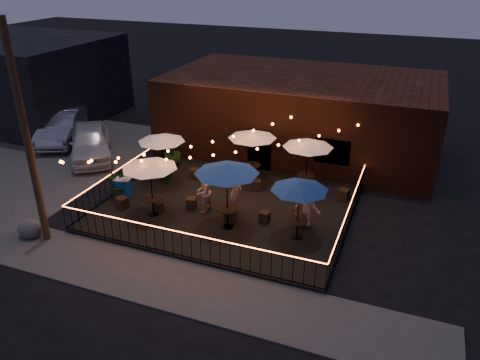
% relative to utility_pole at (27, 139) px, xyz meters
% --- Properties ---
extents(ground, '(110.00, 110.00, 0.00)m').
position_rel_utility_pole_xyz_m(ground, '(5.40, 2.60, -4.00)').
color(ground, black).
rests_on(ground, ground).
extents(patio, '(10.00, 8.00, 0.15)m').
position_rel_utility_pole_xyz_m(patio, '(5.40, 4.60, -3.92)').
color(patio, black).
rests_on(patio, ground).
extents(sidewalk, '(18.00, 2.50, 0.05)m').
position_rel_utility_pole_xyz_m(sidewalk, '(5.40, -0.65, -3.98)').
color(sidewalk, '#42403C').
rests_on(sidewalk, ground).
extents(parking_lot, '(11.00, 12.00, 0.02)m').
position_rel_utility_pole_xyz_m(parking_lot, '(-6.60, 6.60, -3.99)').
color(parking_lot, '#42403C').
rests_on(parking_lot, ground).
extents(brick_building, '(14.00, 8.00, 4.00)m').
position_rel_utility_pole_xyz_m(brick_building, '(6.40, 12.59, -2.00)').
color(brick_building, '#361A0E').
rests_on(brick_building, ground).
extents(background_building, '(12.00, 9.00, 5.00)m').
position_rel_utility_pole_xyz_m(background_building, '(-12.60, 11.60, -1.50)').
color(background_building, black).
rests_on(background_building, ground).
extents(utility_pole, '(0.26, 0.26, 8.00)m').
position_rel_utility_pole_xyz_m(utility_pole, '(0.00, 0.00, 0.00)').
color(utility_pole, '#392A17').
rests_on(utility_pole, ground).
extents(fence_front, '(10.00, 0.04, 1.04)m').
position_rel_utility_pole_xyz_m(fence_front, '(5.40, 0.60, -3.34)').
color(fence_front, black).
rests_on(fence_front, patio).
extents(fence_left, '(0.04, 8.00, 1.04)m').
position_rel_utility_pole_xyz_m(fence_left, '(0.40, 4.60, -3.34)').
color(fence_left, black).
rests_on(fence_left, patio).
extents(fence_right, '(0.04, 8.00, 1.04)m').
position_rel_utility_pole_xyz_m(fence_right, '(10.40, 4.60, -3.34)').
color(fence_right, black).
rests_on(fence_right, patio).
extents(festoon_lights, '(10.02, 8.72, 1.32)m').
position_rel_utility_pole_xyz_m(festoon_lights, '(4.39, 4.30, -1.48)').
color(festoon_lights, '#FF561A').
rests_on(festoon_lights, ground).
extents(cafe_table_0, '(2.67, 2.67, 2.41)m').
position_rel_utility_pole_xyz_m(cafe_table_0, '(2.89, 2.87, -1.65)').
color(cafe_table_0, black).
rests_on(cafe_table_0, patio).
extents(cafe_table_1, '(2.70, 2.70, 2.34)m').
position_rel_utility_pole_xyz_m(cafe_table_1, '(1.77, 5.71, -1.72)').
color(cafe_table_1, black).
rests_on(cafe_table_1, patio).
extents(cafe_table_2, '(3.16, 3.16, 2.67)m').
position_rel_utility_pole_xyz_m(cafe_table_2, '(6.05, 3.07, -1.42)').
color(cafe_table_2, black).
rests_on(cafe_table_2, patio).
extents(cafe_table_3, '(2.81, 2.81, 2.43)m').
position_rel_utility_pole_xyz_m(cafe_table_3, '(5.47, 7.40, -1.63)').
color(cafe_table_3, black).
rests_on(cafe_table_3, patio).
extents(cafe_table_4, '(2.69, 2.69, 2.30)m').
position_rel_utility_pole_xyz_m(cafe_table_4, '(8.74, 3.32, -1.75)').
color(cafe_table_4, black).
rests_on(cafe_table_4, patio).
extents(cafe_table_5, '(2.71, 2.71, 2.42)m').
position_rel_utility_pole_xyz_m(cafe_table_5, '(8.07, 7.24, -1.64)').
color(cafe_table_5, black).
rests_on(cafe_table_5, patio).
extents(bistro_chair_0, '(0.51, 0.51, 0.48)m').
position_rel_utility_pole_xyz_m(bistro_chair_0, '(1.41, 2.86, -3.61)').
color(bistro_chair_0, black).
rests_on(bistro_chair_0, patio).
extents(bistro_chair_1, '(0.42, 0.42, 0.41)m').
position_rel_utility_pole_xyz_m(bistro_chair_1, '(2.95, 3.16, -3.64)').
color(bistro_chair_1, black).
rests_on(bistro_chair_1, patio).
extents(bistro_chair_2, '(0.48, 0.48, 0.50)m').
position_rel_utility_pole_xyz_m(bistro_chair_2, '(1.48, 6.45, -3.60)').
color(bistro_chair_2, black).
rests_on(bistro_chair_2, patio).
extents(bistro_chair_3, '(0.51, 0.51, 0.47)m').
position_rel_utility_pole_xyz_m(bistro_chair_3, '(2.90, 6.57, -3.62)').
color(bistro_chair_3, black).
rests_on(bistro_chair_3, patio).
extents(bistro_chair_4, '(0.48, 0.48, 0.46)m').
position_rel_utility_pole_xyz_m(bistro_chair_4, '(4.09, 3.90, -3.62)').
color(bistro_chair_4, black).
rests_on(bistro_chair_4, patio).
extents(bistro_chair_5, '(0.44, 0.44, 0.49)m').
position_rel_utility_pole_xyz_m(bistro_chair_5, '(6.03, 3.44, -3.60)').
color(bistro_chair_5, black).
rests_on(bistro_chair_5, patio).
extents(bistro_chair_6, '(0.52, 0.52, 0.51)m').
position_rel_utility_pole_xyz_m(bistro_chair_6, '(4.59, 6.84, -3.59)').
color(bistro_chair_6, black).
rests_on(bistro_chair_6, patio).
extents(bistro_chair_7, '(0.51, 0.51, 0.47)m').
position_rel_utility_pole_xyz_m(bistro_chair_7, '(6.03, 6.46, -3.62)').
color(bistro_chair_7, black).
rests_on(bistro_chair_7, patio).
extents(bistro_chair_8, '(0.41, 0.41, 0.43)m').
position_rel_utility_pole_xyz_m(bistro_chair_8, '(7.26, 3.95, -3.63)').
color(bistro_chair_8, black).
rests_on(bistro_chair_8, patio).
extents(bistro_chair_9, '(0.45, 0.45, 0.48)m').
position_rel_utility_pole_xyz_m(bistro_chair_9, '(8.58, 4.28, -3.61)').
color(bistro_chair_9, black).
rests_on(bistro_chair_9, patio).
extents(bistro_chair_10, '(0.43, 0.43, 0.40)m').
position_rel_utility_pole_xyz_m(bistro_chair_10, '(7.69, 6.70, -3.65)').
color(bistro_chair_10, black).
rests_on(bistro_chair_10, patio).
extents(bistro_chair_11, '(0.49, 0.49, 0.50)m').
position_rel_utility_pole_xyz_m(bistro_chair_11, '(9.83, 6.92, -3.60)').
color(bistro_chair_11, black).
rests_on(bistro_chair_11, patio).
extents(patron_a, '(0.62, 0.79, 1.91)m').
position_rel_utility_pole_xyz_m(patron_a, '(5.90, 4.27, -2.89)').
color(patron_a, tan).
rests_on(patron_a, patio).
extents(patron_b, '(0.69, 0.88, 1.75)m').
position_rel_utility_pole_xyz_m(patron_b, '(4.65, 3.86, -2.97)').
color(patron_b, tan).
rests_on(patron_b, patio).
extents(patron_c, '(1.16, 0.80, 1.65)m').
position_rel_utility_pole_xyz_m(patron_c, '(8.86, 4.34, -3.03)').
color(patron_c, '#E3AC9B').
rests_on(patron_c, patio).
extents(potted_shrub_a, '(1.24, 1.09, 1.31)m').
position_rel_utility_pole_xyz_m(potted_shrub_a, '(0.80, 3.70, -3.19)').
color(potted_shrub_a, '#163611').
rests_on(potted_shrub_a, patio).
extents(potted_shrub_b, '(0.85, 0.76, 1.30)m').
position_rel_utility_pole_xyz_m(potted_shrub_b, '(1.93, 5.59, -3.20)').
color(potted_shrub_b, '#183D0E').
rests_on(potted_shrub_b, patio).
extents(potted_shrub_c, '(1.09, 1.09, 1.51)m').
position_rel_utility_pole_xyz_m(potted_shrub_c, '(1.21, 7.54, -3.10)').
color(potted_shrub_c, '#143A12').
rests_on(potted_shrub_c, patio).
extents(cooler, '(0.71, 0.54, 0.88)m').
position_rel_utility_pole_xyz_m(cooler, '(0.90, 3.73, -3.40)').
color(cooler, blue).
rests_on(cooler, patio).
extents(boulder, '(1.13, 1.05, 0.72)m').
position_rel_utility_pole_xyz_m(boulder, '(-0.68, -0.10, -3.64)').
color(boulder, '#4A4944').
rests_on(boulder, ground).
extents(car_white, '(4.65, 5.18, 1.70)m').
position_rel_utility_pole_xyz_m(car_white, '(-3.41, 7.17, -3.15)').
color(car_white, white).
rests_on(car_white, ground).
extents(car_silver, '(3.85, 5.49, 1.72)m').
position_rel_utility_pole_xyz_m(car_silver, '(-6.52, 8.69, -3.14)').
color(car_silver, gray).
rests_on(car_silver, ground).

